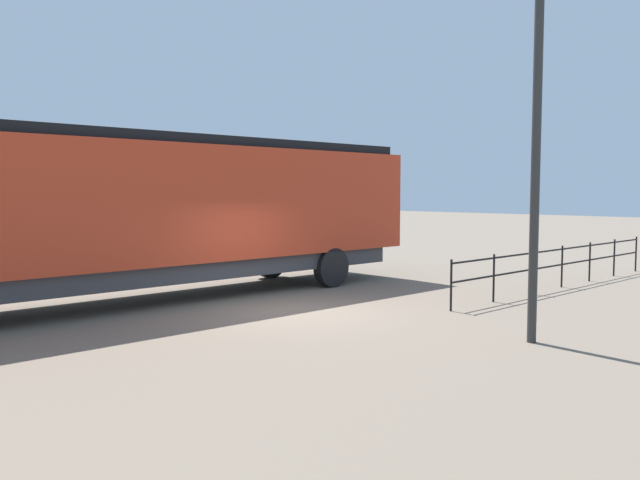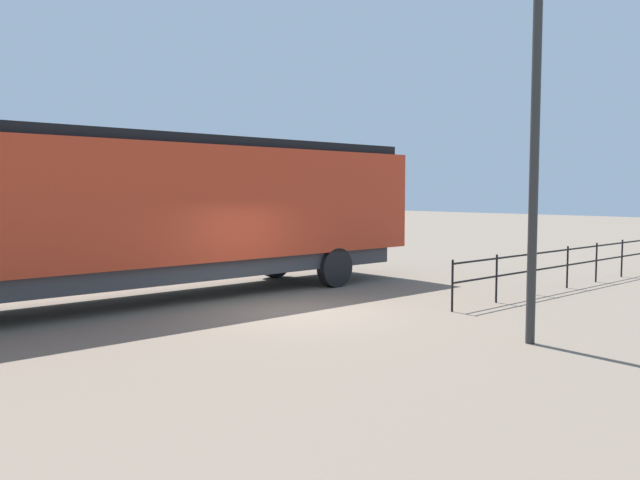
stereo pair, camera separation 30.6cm
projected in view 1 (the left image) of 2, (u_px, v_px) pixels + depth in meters
ground_plane at (295, 312)px, 14.47m from camera, size 120.00×120.00×0.00m
locomotive at (166, 208)px, 16.07m from camera, size 3.00×15.61×4.01m
lamp_post at (538, 53)px, 11.21m from camera, size 0.51×0.51×7.39m
platform_fence at (562, 260)px, 18.16m from camera, size 0.05×10.59×1.16m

